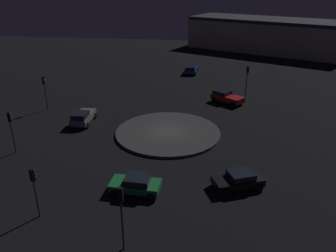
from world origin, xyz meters
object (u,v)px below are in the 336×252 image
(traffic_light_northeast, at_px, (247,75))
(car_green, at_px, (136,184))
(traffic_light_southwest, at_px, (34,183))
(store_building, at_px, (267,35))
(car_blue, at_px, (191,69))
(traffic_light_southwest_near, at_px, (11,124))
(car_red, at_px, (226,97))
(car_grey, at_px, (83,117))
(traffic_light_south, at_px, (121,206))
(car_black, at_px, (239,180))
(traffic_light_west, at_px, (45,86))

(traffic_light_northeast, bearing_deg, car_green, 11.29)
(car_green, xyz_separation_m, traffic_light_southwest, (-5.99, -3.71, 1.99))
(traffic_light_southwest, xyz_separation_m, store_building, (23.21, 62.08, 0.81))
(car_blue, bearing_deg, traffic_light_southwest_near, 157.51)
(traffic_light_southwest_near, bearing_deg, car_red, 15.76)
(car_grey, xyz_separation_m, traffic_light_southwest_near, (-3.76, -7.57, 2.14))
(car_red, xyz_separation_m, traffic_light_south, (-6.86, -27.40, 2.34))
(car_blue, xyz_separation_m, traffic_light_southwest_near, (-14.40, -31.29, 2.21))
(car_blue, relative_size, car_black, 1.07)
(car_grey, distance_m, traffic_light_southwest_near, 8.72)
(car_blue, xyz_separation_m, car_grey, (-10.63, -23.72, 0.07))
(traffic_light_west, bearing_deg, car_red, 31.65)
(traffic_light_southwest, xyz_separation_m, traffic_light_southwest_near, (-6.66, 8.45, 0.22))
(car_blue, xyz_separation_m, store_building, (15.48, 22.34, 2.80))
(car_black, distance_m, traffic_light_southwest_near, 20.84)
(car_red, height_order, car_black, car_red)
(traffic_light_southwest, bearing_deg, store_building, 5.28)
(traffic_light_west, bearing_deg, car_green, -29.37)
(car_blue, height_order, traffic_light_southwest, traffic_light_southwest)
(car_green, bearing_deg, store_building, -103.90)
(traffic_light_west, relative_size, store_building, 0.12)
(car_black, height_order, traffic_light_south, traffic_light_south)
(car_red, relative_size, traffic_light_west, 1.05)
(traffic_light_southwest, distance_m, store_building, 66.28)
(car_green, bearing_deg, traffic_light_west, -44.35)
(car_green, distance_m, traffic_light_west, 21.87)
(car_green, relative_size, store_building, 0.11)
(car_red, xyz_separation_m, car_grey, (-16.31, -9.17, -0.02))
(car_red, bearing_deg, car_grey, -113.91)
(car_blue, bearing_deg, car_green, 179.45)
(traffic_light_southwest, bearing_deg, traffic_light_northeast, -4.04)
(car_blue, distance_m, car_grey, 25.99)
(traffic_light_west, bearing_deg, car_grey, -13.31)
(car_green, height_order, traffic_light_west, traffic_light_west)
(car_green, relative_size, traffic_light_south, 0.88)
(traffic_light_southwest, height_order, traffic_light_south, traffic_light_south)
(car_grey, distance_m, traffic_light_west, 7.31)
(car_red, bearing_deg, traffic_light_west, -129.13)
(car_red, xyz_separation_m, traffic_light_southwest, (-13.42, -25.19, 1.91))
(car_red, bearing_deg, store_building, 111.87)
(car_grey, bearing_deg, traffic_light_west, 57.34)
(traffic_light_southwest_near, xyz_separation_m, traffic_light_west, (-2.21, 11.13, 0.12))
(car_grey, xyz_separation_m, traffic_light_northeast, (19.02, 12.11, 2.23))
(traffic_light_southwest_near, xyz_separation_m, store_building, (29.87, 53.63, 0.59))
(car_black, bearing_deg, traffic_light_south, 23.57)
(car_black, bearing_deg, traffic_light_southwest, -1.37)
(car_black, bearing_deg, car_green, -10.74)
(car_grey, xyz_separation_m, store_building, (26.11, 46.05, 2.73))
(car_green, height_order, traffic_light_south, traffic_light_south)
(car_grey, relative_size, traffic_light_west, 0.97)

